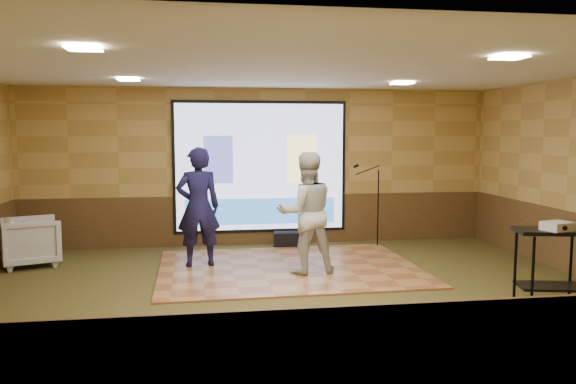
{
  "coord_description": "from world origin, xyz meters",
  "views": [
    {
      "loc": [
        -1.07,
        -7.23,
        2.18
      ],
      "look_at": [
        0.13,
        0.79,
        1.3
      ],
      "focal_mm": 35.0,
      "sensor_mm": 36.0,
      "label": 1
    }
  ],
  "objects": [
    {
      "name": "ground",
      "position": [
        0.0,
        0.0,
        0.0
      ],
      "size": [
        9.0,
        9.0,
        0.0
      ],
      "primitive_type": "plane",
      "color": "#2E391A",
      "rests_on": "ground"
    },
    {
      "name": "room_shell",
      "position": [
        0.0,
        0.0,
        2.09
      ],
      "size": [
        9.04,
        7.04,
        3.02
      ],
      "color": "tan",
      "rests_on": "ground"
    },
    {
      "name": "wainscot_back",
      "position": [
        0.0,
        3.48,
        0.47
      ],
      "size": [
        9.0,
        0.04,
        0.95
      ],
      "primitive_type": "cube",
      "color": "#4B3019",
      "rests_on": "ground"
    },
    {
      "name": "wainscot_front",
      "position": [
        0.0,
        -3.48,
        0.47
      ],
      "size": [
        9.0,
        0.04,
        0.95
      ],
      "primitive_type": "cube",
      "color": "#4B3019",
      "rests_on": "ground"
    },
    {
      "name": "projector_screen",
      "position": [
        0.0,
        3.44,
        1.47
      ],
      "size": [
        3.32,
        0.06,
        2.52
      ],
      "color": "black",
      "rests_on": "room_shell"
    },
    {
      "name": "downlight_nw",
      "position": [
        -2.2,
        1.8,
        2.97
      ],
      "size": [
        0.32,
        0.32,
        0.02
      ],
      "primitive_type": "cube",
      "color": "#FFEBBF",
      "rests_on": "room_shell"
    },
    {
      "name": "downlight_ne",
      "position": [
        2.2,
        1.8,
        2.97
      ],
      "size": [
        0.32,
        0.32,
        0.02
      ],
      "primitive_type": "cube",
      "color": "#FFEBBF",
      "rests_on": "room_shell"
    },
    {
      "name": "downlight_sw",
      "position": [
        -2.2,
        -1.5,
        2.97
      ],
      "size": [
        0.32,
        0.32,
        0.02
      ],
      "primitive_type": "cube",
      "color": "#FFEBBF",
      "rests_on": "room_shell"
    },
    {
      "name": "downlight_se",
      "position": [
        2.2,
        -1.5,
        2.97
      ],
      "size": [
        0.32,
        0.32,
        0.02
      ],
      "primitive_type": "cube",
      "color": "#FFEBBF",
      "rests_on": "room_shell"
    },
    {
      "name": "dance_floor",
      "position": [
        0.24,
        1.41,
        0.01
      ],
      "size": [
        4.14,
        3.19,
        0.03
      ],
      "primitive_type": "cube",
      "rotation": [
        0.0,
        0.0,
        0.02
      ],
      "color": "#A8723D",
      "rests_on": "ground"
    },
    {
      "name": "player_left",
      "position": [
        -1.17,
        1.73,
        0.98
      ],
      "size": [
        0.75,
        0.54,
        1.9
      ],
      "primitive_type": "imported",
      "rotation": [
        0.0,
        0.0,
        3.27
      ],
      "color": "#15133C",
      "rests_on": "dance_floor"
    },
    {
      "name": "player_right",
      "position": [
        0.45,
        1.05,
        0.95
      ],
      "size": [
        0.95,
        0.77,
        1.84
      ],
      "primitive_type": "imported",
      "rotation": [
        0.0,
        0.0,
        3.23
      ],
      "color": "beige",
      "rests_on": "dance_floor"
    },
    {
      "name": "av_table",
      "position": [
        3.23,
        -0.93,
        0.68
      ],
      "size": [
        0.92,
        0.48,
        0.97
      ],
      "rotation": [
        0.0,
        0.0,
        -0.21
      ],
      "color": "black",
      "rests_on": "ground"
    },
    {
      "name": "projector",
      "position": [
        3.2,
        -1.02,
        1.02
      ],
      "size": [
        0.38,
        0.34,
        0.11
      ],
      "primitive_type": "cube",
      "rotation": [
        0.0,
        0.0,
        0.27
      ],
      "color": "silver",
      "rests_on": "av_table"
    },
    {
      "name": "mic_stand",
      "position": [
        2.11,
        2.87,
        0.49
      ],
      "size": [
        0.62,
        0.25,
        1.58
      ],
      "rotation": [
        0.0,
        0.0,
        -0.13
      ],
      "color": "black",
      "rests_on": "ground"
    },
    {
      "name": "banquet_chair",
      "position": [
        -3.88,
        2.28,
        0.4
      ],
      "size": [
        1.11,
        1.1,
        0.79
      ],
      "primitive_type": "imported",
      "rotation": [
        0.0,
        0.0,
        1.93
      ],
      "color": "gray",
      "rests_on": "ground"
    },
    {
      "name": "duffel_bag",
      "position": [
        0.44,
        3.1,
        0.14
      ],
      "size": [
        0.48,
        0.34,
        0.29
      ],
      "primitive_type": "cube",
      "rotation": [
        0.0,
        0.0,
        -0.08
      ],
      "color": "black",
      "rests_on": "ground"
    }
  ]
}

